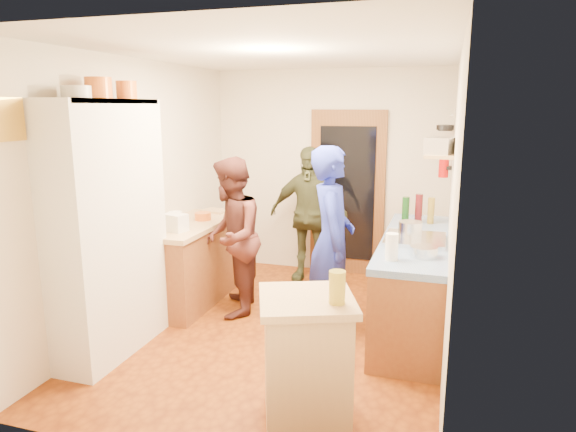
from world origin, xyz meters
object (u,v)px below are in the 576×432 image
at_px(island_base, 306,364).
at_px(hutch_body, 109,230).
at_px(person_hob, 335,241).
at_px(person_left, 234,236).
at_px(person_back, 309,215).
at_px(right_counter_base, 413,285).

bearing_deg(island_base, hutch_body, 164.06).
relative_size(hutch_body, person_hob, 1.23).
bearing_deg(island_base, person_hob, 94.99).
bearing_deg(hutch_body, island_base, -15.94).
bearing_deg(person_left, person_back, 141.69).
height_order(hutch_body, person_back, hutch_body).
bearing_deg(person_hob, island_base, 170.64).
bearing_deg(person_hob, right_counter_base, -81.11).
relative_size(hutch_body, person_left, 1.34).
xyz_separation_m(island_base, person_hob, (-0.13, 1.54, 0.46)).
xyz_separation_m(hutch_body, person_left, (0.68, 1.12, -0.28)).
bearing_deg(right_counter_base, person_back, 142.75).
xyz_separation_m(right_counter_base, person_back, (-1.33, 1.01, 0.42)).
height_order(island_base, person_back, person_back).
bearing_deg(person_back, person_left, -110.14).
bearing_deg(right_counter_base, person_left, -174.42).
bearing_deg(person_left, person_hob, 67.20).
height_order(hutch_body, island_base, hutch_body).
bearing_deg(person_back, right_counter_base, -34.95).
xyz_separation_m(person_left, person_back, (0.49, 1.19, 0.02)).
height_order(island_base, person_left, person_left).
distance_m(right_counter_base, person_hob, 0.92).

